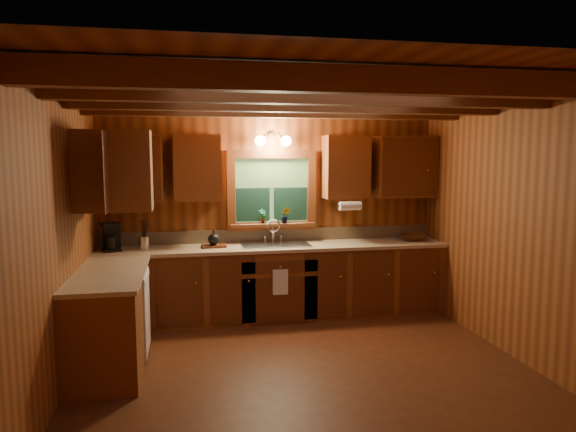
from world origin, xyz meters
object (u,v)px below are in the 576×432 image
(coffee_maker, at_px, (111,237))
(wicker_basket, at_px, (413,237))
(sink, at_px, (275,249))
(cutting_board, at_px, (214,246))

(coffee_maker, xyz_separation_m, wicker_basket, (3.69, 0.00, -0.12))
(sink, height_order, cutting_board, sink)
(wicker_basket, bearing_deg, coffee_maker, -179.96)
(cutting_board, bearing_deg, wicker_basket, -5.37)
(coffee_maker, distance_m, wicker_basket, 3.69)
(sink, relative_size, coffee_maker, 2.52)
(cutting_board, bearing_deg, coffee_maker, 175.04)
(cutting_board, distance_m, wicker_basket, 2.53)
(coffee_maker, bearing_deg, sink, -20.67)
(sink, distance_m, coffee_maker, 1.92)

